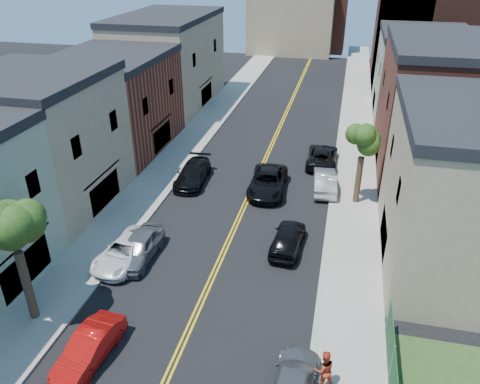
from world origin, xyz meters
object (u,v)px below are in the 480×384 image
Objects in this scene: red_sedan at (90,347)px; grey_car_right at (293,383)px; white_pickup at (126,251)px; pedestrian_right at (324,369)px; black_car_left at (193,174)px; dark_car_right_far at (322,156)px; grey_car_left at (139,247)px; black_car_right at (288,238)px; black_suv_lane at (268,182)px; silver_car_right at (325,181)px.

red_sedan reaches higher than grey_car_right.
pedestrian_right is (12.16, -6.52, 0.38)m from white_pickup.
red_sedan is 0.83× the size of white_pickup.
white_pickup is 13.80m from pedestrian_right.
black_car_left reaches higher than dark_car_right_far.
grey_car_left is (-1.00, 7.73, 0.10)m from red_sedan.
black_car_right is at bearing 19.63° from grey_car_left.
black_suv_lane is 3.07× the size of pedestrian_right.
grey_car_right is 0.79× the size of black_suv_lane.
black_car_left is (0.61, 10.92, 0.06)m from white_pickup.
red_sedan is 21.41m from silver_car_right.
pedestrian_right is at bearing -59.47° from black_car_left.
white_pickup is at bearing -50.99° from pedestrian_right.
black_car_left is at bearing 94.24° from white_pickup.
dark_car_right_far is at bearing -91.62° from black_car_right.
grey_car_left is at bearing 58.65° from dark_car_right_far.
red_sedan is at bearing -82.64° from grey_car_left.
red_sedan is 2.25× the size of pedestrian_right.
black_suv_lane is (-3.71, -6.04, 0.05)m from dark_car_right_far.
dark_car_right_far reaches higher than grey_car_right.
pedestrian_right reaches higher than grey_car_right.
grey_car_right is (9.30, 0.17, -0.03)m from red_sedan.
white_pickup is 0.96× the size of black_car_left.
grey_car_left is 1.04× the size of black_car_right.
black_suv_lane reaches higher than white_pickup.
pedestrian_right reaches higher than black_car_left.
silver_car_right reaches higher than grey_car_right.
grey_car_left is at bearing 102.45° from red_sedan.
grey_car_right is 1.02× the size of black_car_right.
grey_car_right is (10.30, -7.56, -0.14)m from grey_car_left.
silver_car_right is 4.87m from dark_car_right_far.
white_pickup is at bearing 42.09° from silver_car_right.
pedestrian_right reaches higher than grey_car_left.
red_sedan is at bearing -108.24° from black_suv_lane.
black_car_left is 6.09m from black_suv_lane.
grey_car_left is 13.42m from pedestrian_right.
pedestrian_right is at bearing -20.75° from white_pickup.
black_car_right is at bearing -75.96° from grey_car_right.
black_car_right is 0.78× the size of black_suv_lane.
white_pickup is 19.76m from dark_car_right_far.
black_suv_lane is (-4.25, -1.20, 0.02)m from silver_car_right.
grey_car_right is 10.76m from black_car_right.
black_suv_lane is at bearing -67.37° from black_car_right.
pedestrian_right reaches higher than white_pickup.
black_car_left is at bearing -37.45° from black_car_right.
black_car_right reaches higher than red_sedan.
grey_car_right is 0.84× the size of dark_car_right_far.
black_car_right reaches higher than white_pickup.
pedestrian_right is (1.20, 0.63, 0.43)m from grey_car_right.
dark_car_right_far is at bearing 75.18° from red_sedan.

